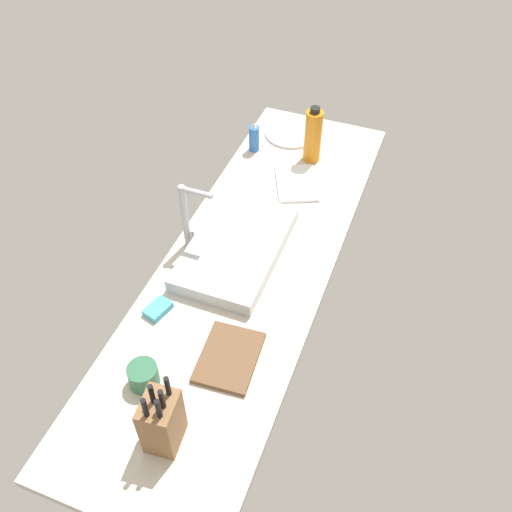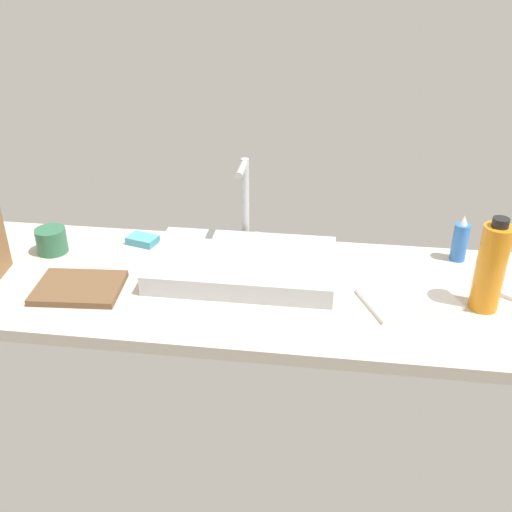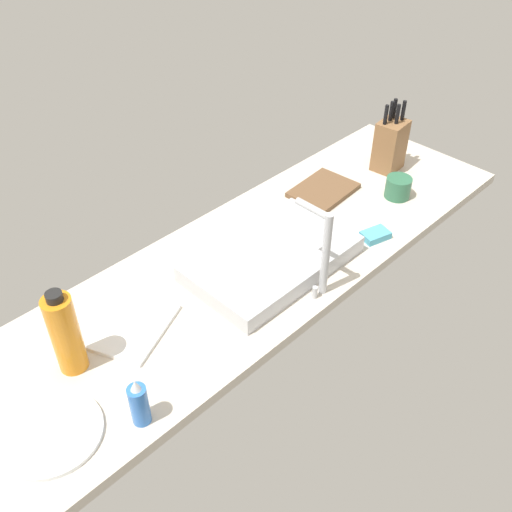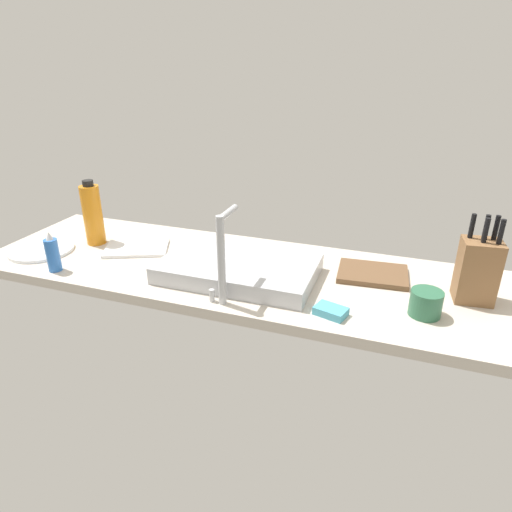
% 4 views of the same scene
% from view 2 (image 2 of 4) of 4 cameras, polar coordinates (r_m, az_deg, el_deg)
% --- Properties ---
extents(countertop_slab, '(1.94, 0.59, 0.04)m').
position_cam_2_polar(countertop_slab, '(1.66, -1.89, -3.20)').
color(countertop_slab, beige).
rests_on(countertop_slab, ground).
extents(sink_basin, '(0.52, 0.31, 0.06)m').
position_cam_2_polar(sink_basin, '(1.68, -1.25, -0.85)').
color(sink_basin, '#B7BABF').
rests_on(sink_basin, countertop_slab).
extents(faucet, '(0.06, 0.13, 0.28)m').
position_cam_2_polar(faucet, '(1.78, -1.05, 5.63)').
color(faucet, '#B7BABF').
rests_on(faucet, countertop_slab).
extents(cutting_board, '(0.24, 0.19, 0.02)m').
position_cam_2_polar(cutting_board, '(1.68, -16.66, -2.94)').
color(cutting_board, brown).
rests_on(cutting_board, countertop_slab).
extents(soap_bottle, '(0.05, 0.05, 0.14)m').
position_cam_2_polar(soap_bottle, '(1.84, 19.05, 1.41)').
color(soap_bottle, blue).
rests_on(soap_bottle, countertop_slab).
extents(water_bottle, '(0.07, 0.07, 0.25)m').
position_cam_2_polar(water_bottle, '(1.60, 21.66, -1.01)').
color(water_bottle, orange).
rests_on(water_bottle, countertop_slab).
extents(dish_towel, '(0.28, 0.24, 0.01)m').
position_cam_2_polar(dish_towel, '(1.62, 14.47, -4.02)').
color(dish_towel, white).
rests_on(dish_towel, countertop_slab).
extents(coffee_mug, '(0.09, 0.09, 0.08)m').
position_cam_2_polar(coffee_mug, '(1.89, -19.07, 1.42)').
color(coffee_mug, '#2D6647').
rests_on(coffee_mug, countertop_slab).
extents(dish_sponge, '(0.10, 0.08, 0.02)m').
position_cam_2_polar(dish_sponge, '(1.89, -10.86, 1.53)').
color(dish_sponge, '#4CA3BC').
rests_on(dish_sponge, countertop_slab).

